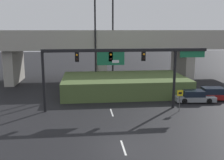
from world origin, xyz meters
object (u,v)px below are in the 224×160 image
Objects in this scene: speed_limit_sign at (180,97)px; parked_sedan_near_right at (194,96)px; highway_light_pole_near at (95,22)px; highway_light_pole_far at (113,22)px; parked_sedan_mid_right at (214,94)px; signal_gantry at (121,60)px.

speed_limit_sign is 4.50m from parked_sedan_near_right.
highway_light_pole_far is at bearing 17.43° from highway_light_pole_near.
highway_light_pole_near is 18.26m from parked_sedan_mid_right.
parked_sedan_near_right is at bearing -40.46° from highway_light_pole_near.
parked_sedan_mid_right is (5.63, 3.88, -0.81)m from speed_limit_sign.
signal_gantry reaches higher than speed_limit_sign.
parked_sedan_mid_right is (11.45, 2.51, -4.48)m from signal_gantry.
speed_limit_sign is at bearing -68.13° from highway_light_pole_far.
parked_sedan_mid_right is (11.01, -9.50, -8.50)m from highway_light_pole_far.
speed_limit_sign is at bearing -57.73° from highway_light_pole_near.
highway_light_pole_far is 15.62m from parked_sedan_near_right.
signal_gantry is 0.95× the size of highway_light_pole_near.
signal_gantry is 3.63× the size of parked_sedan_near_right.
parked_sedan_near_right is (8.32, -10.09, -8.55)m from highway_light_pole_far.
highway_light_pole_far reaches higher than parked_sedan_near_right.
parked_sedan_mid_right is at bearing -40.81° from highway_light_pole_far.
speed_limit_sign is 16.35m from highway_light_pole_far.
speed_limit_sign is at bearing -126.53° from parked_sedan_near_right.
highway_light_pole_near is at bearing 122.27° from speed_limit_sign.
signal_gantry is 12.11m from highway_light_pole_near.
highway_light_pole_near reaches higher than highway_light_pole_far.
signal_gantry is 3.52× the size of parked_sedan_mid_right.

